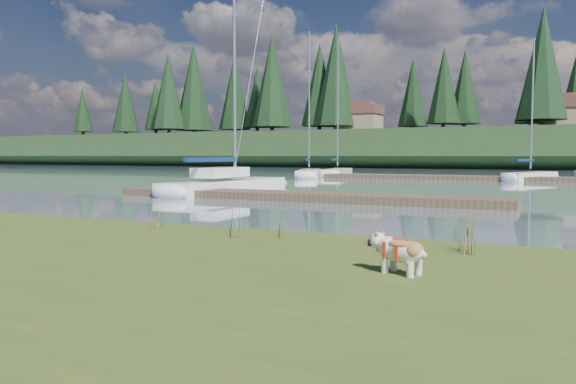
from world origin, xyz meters
The scene contains 24 objects.
ground centered at (0.00, 30.00, 0.00)m, with size 200.00×200.00×0.00m, color #79919F.
bank centered at (0.00, -6.00, 0.17)m, with size 60.00×9.00×0.35m, color #3F501C.
ridge centered at (0.00, 73.00, 2.50)m, with size 200.00×20.00×5.00m, color #1C3117.
bulldog centered at (3.46, -4.32, 0.64)m, with size 0.79×0.49×0.46m.
sailboat_main centered at (-8.98, 12.45, 0.42)m, with size 2.16×9.41×13.40m.
dock_near centered at (-4.00, 9.00, 0.15)m, with size 16.00×2.00×0.30m, color #4C3D2C.
dock_far centered at (2.00, 30.00, 0.15)m, with size 26.00×2.20×0.30m, color #4C3D2C.
sailboat_bg_0 centered at (-12.97, 30.73, 0.32)m, with size 4.11×8.00×11.52m.
sailboat_bg_1 centered at (-12.01, 34.83, 0.33)m, with size 3.03×7.97×11.68m.
sailboat_bg_2 centered at (3.63, 31.57, 0.33)m, with size 3.70×6.20×9.59m.
weed_0 centered at (0.24, -2.66, 0.62)m, with size 0.17×0.14×0.63m.
weed_1 centered at (0.96, -2.38, 0.55)m, with size 0.17×0.14×0.48m.
weed_2 centered at (3.93, -2.37, 0.65)m, with size 0.17×0.14×0.71m.
weed_3 centered at (-1.83, -2.27, 0.55)m, with size 0.17×0.14×0.48m.
weed_4 centered at (2.55, -2.41, 0.52)m, with size 0.17×0.14×0.40m.
weed_5 centered at (4.05, -2.65, 0.64)m, with size 0.17×0.14×0.70m.
mud_lip centered at (0.00, -1.60, 0.07)m, with size 60.00×0.50×0.14m, color #33281C.
conifer_0 centered at (-55.00, 67.00, 12.64)m, with size 5.72×5.72×14.15m.
conifer_1 centered at (-40.00, 71.00, 11.28)m, with size 4.40×4.40×11.30m.
conifer_2 centered at (-25.00, 68.00, 13.54)m, with size 6.60×6.60×16.05m.
conifer_3 centered at (-10.00, 72.00, 11.74)m, with size 4.84×4.84×12.25m.
conifer_4 centered at (3.00, 66.00, 13.09)m, with size 6.16×6.16×15.10m.
house_0 centered at (-22.00, 70.00, 7.31)m, with size 6.30×5.30×4.65m.
house_1 centered at (6.00, 71.00, 7.31)m, with size 6.30×5.30×4.65m.
Camera 1 is at (5.12, -10.81, 1.76)m, focal length 35.00 mm.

